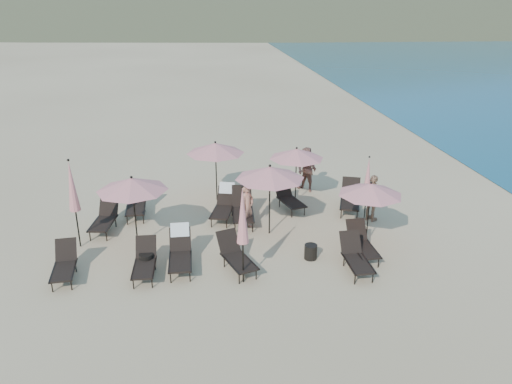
{
  "coord_description": "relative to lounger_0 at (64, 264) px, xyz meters",
  "views": [
    {
      "loc": [
        -2.16,
        -12.01,
        7.27
      ],
      "look_at": [
        -0.28,
        3.5,
        1.1
      ],
      "focal_mm": 35.0,
      "sensor_mm": 36.0,
      "label": 1
    }
  ],
  "objects": [
    {
      "name": "lounger_1",
      "position": [
        2.18,
        -0.12,
        0.0
      ],
      "size": [
        0.62,
        1.56,
        0.89
      ],
      "rotation": [
        0.0,
        0.0,
        -0.02
      ],
      "color": "black",
      "rests_on": "ground"
    },
    {
      "name": "ground",
      "position": [
        5.94,
        -0.52,
        -0.41
      ],
      "size": [
        800.0,
        800.0,
        0.0
      ],
      "primitive_type": "plane",
      "color": "#D6BA8C",
      "rests_on": "ground"
    },
    {
      "name": "umbrella_closed_2",
      "position": [
        0.02,
        1.83,
        1.57
      ],
      "size": [
        0.33,
        0.33,
        2.85
      ],
      "color": "black",
      "rests_on": "ground"
    },
    {
      "name": "umbrella_closed_1",
      "position": [
        9.3,
        2.36,
        1.28
      ],
      "size": [
        0.28,
        0.28,
        2.43
      ],
      "color": "black",
      "rests_on": "ground"
    },
    {
      "name": "umbrella_closed_0",
      "position": [
        4.85,
        -0.84,
        1.55
      ],
      "size": [
        0.33,
        0.33,
        2.82
      ],
      "color": "black",
      "rests_on": "ground"
    },
    {
      "name": "side_table_0",
      "position": [
        2.19,
        0.18,
        -0.17
      ],
      "size": [
        0.4,
        0.4,
        0.48
      ],
      "primitive_type": "cylinder",
      "color": "black",
      "rests_on": "ground"
    },
    {
      "name": "lounger_10",
      "position": [
        6.98,
        3.97,
        0.02
      ],
      "size": [
        1.03,
        1.71,
        0.92
      ],
      "rotation": [
        0.0,
        0.0,
        0.28
      ],
      "color": "black",
      "rests_on": "ground"
    },
    {
      "name": "lounger_5",
      "position": [
        8.49,
        0.2,
        0.02
      ],
      "size": [
        0.66,
        1.61,
        0.91
      ],
      "rotation": [
        0.0,
        0.0,
        0.03
      ],
      "color": "black",
      "rests_on": "ground"
    },
    {
      "name": "umbrella_open_0",
      "position": [
        1.79,
        1.68,
        1.62
      ],
      "size": [
        2.14,
        2.14,
        2.3
      ],
      "color": "black",
      "rests_on": "ground"
    },
    {
      "name": "lounger_9",
      "position": [
        4.6,
        3.49,
        0.1
      ],
      "size": [
        1.03,
        1.81,
        1.07
      ],
      "rotation": [
        0.0,
        0.0,
        -0.26
      ],
      "color": "black",
      "rests_on": "ground"
    },
    {
      "name": "umbrella_open_1",
      "position": [
        5.99,
        2.04,
        1.69
      ],
      "size": [
        2.21,
        2.21,
        2.37
      ],
      "color": "black",
      "rests_on": "ground"
    },
    {
      "name": "lounger_2",
      "position": [
        3.15,
        0.23,
        0.1
      ],
      "size": [
        0.64,
        1.72,
        1.07
      ],
      "rotation": [
        0.0,
        0.0,
        0.0
      ],
      "color": "black",
      "rests_on": "ground"
    },
    {
      "name": "beachgoer_b",
      "position": [
        8.01,
        5.65,
        0.47
      ],
      "size": [
        1.08,
        1.09,
        1.77
      ],
      "primitive_type": "imported",
      "rotation": [
        0.0,
        0.0,
        -0.8
      ],
      "color": "#8E5849",
      "rests_on": "ground"
    },
    {
      "name": "lounger_4",
      "position": [
        8.06,
        -0.57,
        0.01
      ],
      "size": [
        0.64,
        1.6,
        0.91
      ],
      "rotation": [
        0.0,
        0.0,
        0.02
      ],
      "color": "black",
      "rests_on": "ground"
    },
    {
      "name": "beachgoer_a",
      "position": [
        5.32,
        2.53,
        0.37
      ],
      "size": [
        0.66,
        0.67,
        1.56
      ],
      "primitive_type": "imported",
      "rotation": [
        0.0,
        0.0,
        0.83
      ],
      "color": "tan",
      "rests_on": "ground"
    },
    {
      "name": "umbrella_open_4",
      "position": [
        7.34,
        4.54,
        1.5
      ],
      "size": [
        2.01,
        2.01,
        2.16
      ],
      "color": "black",
      "rests_on": "ground"
    },
    {
      "name": "lounger_6",
      "position": [
        0.63,
        2.92,
        0.04
      ],
      "size": [
        0.87,
        1.74,
        0.96
      ],
      "rotation": [
        0.0,
        0.0,
        -0.14
      ],
      "color": "black",
      "rests_on": "ground"
    },
    {
      "name": "lounger_11",
      "position": [
        9.16,
        3.59,
        0.06
      ],
      "size": [
        1.18,
        1.87,
        1.01
      ],
      "rotation": [
        0.0,
        0.0,
        -0.32
      ],
      "color": "black",
      "rests_on": "ground"
    },
    {
      "name": "beachgoer_c",
      "position": [
        9.63,
        2.61,
        0.41
      ],
      "size": [
        0.85,
        1.04,
        1.65
      ],
      "primitive_type": "imported",
      "rotation": [
        0.0,
        0.0,
        2.12
      ],
      "color": "tan",
      "rests_on": "ground"
    },
    {
      "name": "lounger_7",
      "position": [
        1.52,
        4.07,
        0.05
      ],
      "size": [
        0.72,
        1.73,
        0.98
      ],
      "rotation": [
        0.0,
        0.0,
        0.04
      ],
      "color": "black",
      "rests_on": "ground"
    },
    {
      "name": "lounger_3",
      "position": [
        4.71,
        -0.12,
        0.03
      ],
      "size": [
        1.14,
        1.75,
        0.94
      ],
      "rotation": [
        0.0,
        0.0,
        0.35
      ],
      "color": "black",
      "rests_on": "ground"
    },
    {
      "name": "umbrella_open_3",
      "position": [
        4.42,
        5.14,
        1.63
      ],
      "size": [
        2.15,
        2.15,
        2.31
      ],
      "color": "black",
      "rests_on": "ground"
    },
    {
      "name": "side_table_1",
      "position": [
        6.95,
        0.21,
        -0.19
      ],
      "size": [
        0.38,
        0.38,
        0.45
      ],
      "primitive_type": "cylinder",
      "color": "black",
      "rests_on": "ground"
    },
    {
      "name": "lounger_0",
      "position": [
        0.0,
        0.0,
        0.0
      ],
      "size": [
        0.71,
        1.58,
        0.88
      ],
      "rotation": [
        0.0,
        0.0,
        0.09
      ],
      "color": "black",
      "rests_on": "ground"
    },
    {
      "name": "lounger_8",
      "position": [
        5.21,
        3.05,
        0.08
      ],
      "size": [
        0.79,
        1.88,
        1.06
      ],
      "rotation": [
        0.0,
        0.0,
        -0.05
      ],
      "color": "black",
      "rests_on": "ground"
    },
    {
      "name": "umbrella_open_2",
      "position": [
        8.87,
        0.88,
        1.45
      ],
      "size": [
        1.95,
        1.95,
        2.1
      ],
      "color": "black",
      "rests_on": "ground"
    }
  ]
}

